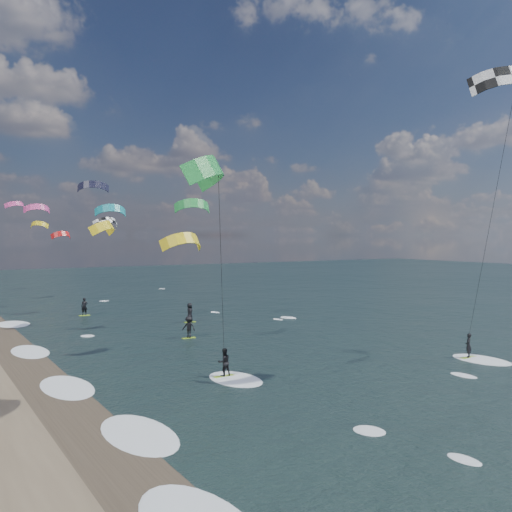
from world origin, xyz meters
TOP-DOWN VIEW (x-y plane):
  - ground at (0.00, 0.00)m, footprint 260.00×260.00m
  - wet_sand_strip at (-12.00, 10.00)m, footprint 3.00×240.00m
  - kitesurfer_near_a at (10.38, 3.61)m, footprint 7.64×8.41m
  - kitesurfer_near_b at (-5.16, 8.31)m, footprint 6.77×9.21m
  - far_kitesurfers at (1.15, 30.90)m, footprint 8.41×18.26m
  - bg_kite_field at (-0.37, 54.33)m, footprint 10.93×72.31m
  - shoreline_surf at (-10.80, 14.75)m, footprint 2.40×79.40m

SIDE VIEW (x-z plane):
  - ground at x=0.00m, z-range 0.00..0.00m
  - shoreline_surf at x=-10.80m, z-range -0.06..0.06m
  - wet_sand_strip at x=-12.00m, z-range 0.00..0.01m
  - far_kitesurfers at x=1.15m, z-range -0.01..1.81m
  - kitesurfer_near_b at x=-5.16m, z-range 1.58..14.08m
  - bg_kite_field at x=-0.37m, z-range 7.37..14.50m
  - kitesurfer_near_a at x=10.38m, z-range 4.47..22.05m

